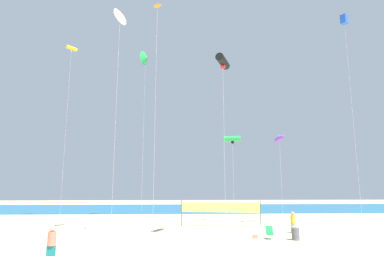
{
  "coord_description": "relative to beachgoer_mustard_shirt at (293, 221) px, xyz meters",
  "views": [
    {
      "loc": [
        -1.33,
        -18.17,
        3.86
      ],
      "look_at": [
        -0.13,
        9.52,
        8.76
      ],
      "focal_mm": 29.68,
      "sensor_mm": 36.0,
      "label": 1
    }
  ],
  "objects": [
    {
      "name": "ocean_band",
      "position": [
        -7.92,
        26.49,
        -0.88
      ],
      "size": [
        120.0,
        20.0,
        0.01
      ],
      "primitive_type": "cube",
      "color": "#1E6B99",
      "rests_on": "ground"
    },
    {
      "name": "trash_barrel",
      "position": [
        -1.03,
        -3.26,
        -0.47
      ],
      "size": [
        0.54,
        0.54,
        0.83
      ],
      "primitive_type": "cylinder",
      "color": "#595960",
      "rests_on": "ground"
    },
    {
      "name": "beach_handbag",
      "position": [
        -3.7,
        -2.48,
        -0.75
      ],
      "size": [
        0.35,
        0.17,
        0.28
      ],
      "primitive_type": "cube",
      "color": "#EA7260",
      "rests_on": "ground"
    },
    {
      "name": "ground_plane",
      "position": [
        -7.92,
        -7.83,
        -0.89
      ],
      "size": [
        120.0,
        120.0,
        0.0
      ],
      "primitive_type": "plane",
      "color": "beige"
    },
    {
      "name": "kite_green_tube",
      "position": [
        -3.62,
        6.5,
        7.58
      ],
      "size": [
        1.75,
        0.96,
        8.77
      ],
      "color": "silver",
      "rests_on": "ground"
    },
    {
      "name": "beachgoer_mustard_shirt",
      "position": [
        0.0,
        0.0,
        0.0
      ],
      "size": [
        0.38,
        0.38,
        1.66
      ],
      "rotation": [
        0.0,
        0.0,
        6.09
      ],
      "color": "#99B28C",
      "rests_on": "ground"
    },
    {
      "name": "folding_beach_chair",
      "position": [
        -2.68,
        -2.72,
        -0.42
      ],
      "size": [
        0.52,
        0.65,
        0.89
      ],
      "rotation": [
        0.0,
        0.0,
        0.73
      ],
      "color": "#1E8C4C",
      "rests_on": "ground"
    },
    {
      "name": "kite_violet_inflatable",
      "position": [
        0.61,
        4.28,
        7.33
      ],
      "size": [
        1.04,
        1.43,
        8.62
      ],
      "color": "silver",
      "rests_on": "ground"
    },
    {
      "name": "kite_black_tube",
      "position": [
        -6.0,
        -3.78,
        11.9
      ],
      "size": [
        1.32,
        2.06,
        13.13
      ],
      "color": "silver",
      "rests_on": "ground"
    },
    {
      "name": "kite_yellow_tube",
      "position": [
        -21.69,
        9.04,
        18.31
      ],
      "size": [
        1.14,
        1.24,
        19.54
      ],
      "color": "silver",
      "rests_on": "ground"
    },
    {
      "name": "kite_green_delta",
      "position": [
        -13.14,
        8.84,
        17.31
      ],
      "size": [
        1.08,
        1.68,
        19.02
      ],
      "color": "silver",
      "rests_on": "ground"
    },
    {
      "name": "kite_white_inflatable",
      "position": [
        -14.06,
        -2.06,
        16.26
      ],
      "size": [
        1.3,
        1.95,
        17.72
      ],
      "color": "silver",
      "rests_on": "ground"
    },
    {
      "name": "beachgoer_coral_shirt",
      "position": [
        -15.59,
        -9.01,
        0.07
      ],
      "size": [
        0.41,
        0.41,
        1.79
      ],
      "rotation": [
        0.0,
        0.0,
        4.7
      ],
      "color": "#19727A",
      "rests_on": "ground"
    },
    {
      "name": "kite_blue_box",
      "position": [
        5.73,
        0.04,
        17.61
      ],
      "size": [
        0.71,
        0.71,
        19.02
      ],
      "color": "silver",
      "rests_on": "ground"
    },
    {
      "name": "volleyball_net",
      "position": [
        -5.34,
        3.99,
        0.74
      ],
      "size": [
        7.22,
        1.46,
        2.4
      ],
      "color": "#4C4C51",
      "rests_on": "ground"
    },
    {
      "name": "kite_orange_diamond",
      "position": [
        -10.92,
        -4.15,
        15.56
      ],
      "size": [
        0.57,
        0.56,
        17.18
      ],
      "color": "silver",
      "rests_on": "ground"
    }
  ]
}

